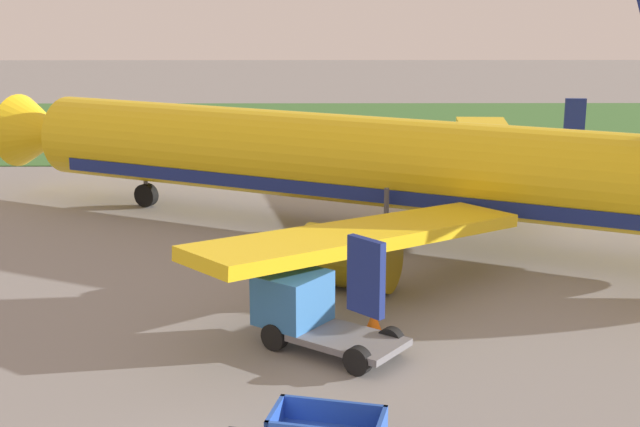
% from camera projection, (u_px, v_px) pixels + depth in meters
% --- Properties ---
extents(grass_strip, '(220.00, 28.00, 0.06)m').
position_uv_depth(grass_strip, '(282.00, 128.00, 65.11)').
color(grass_strip, '#3D7033').
rests_on(grass_strip, ground).
extents(airplane, '(35.42, 29.13, 11.34)m').
position_uv_depth(airplane, '(373.00, 163.00, 36.74)').
color(airplane, yellow).
rests_on(airplane, ground).
extents(service_truck_beside_carts, '(4.65, 4.13, 2.10)m').
position_uv_depth(service_truck_beside_carts, '(306.00, 309.00, 25.72)').
color(service_truck_beside_carts, slate).
rests_on(service_truck_beside_carts, ground).
extents(traffic_cone_near_plane, '(0.45, 0.45, 0.59)m').
position_uv_depth(traffic_cone_near_plane, '(365.00, 271.00, 31.75)').
color(traffic_cone_near_plane, orange).
rests_on(traffic_cone_near_plane, ground).
extents(traffic_cone_mid_apron, '(0.50, 0.50, 0.66)m').
position_uv_depth(traffic_cone_mid_apron, '(374.00, 320.00, 26.98)').
color(traffic_cone_mid_apron, orange).
rests_on(traffic_cone_mid_apron, ground).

